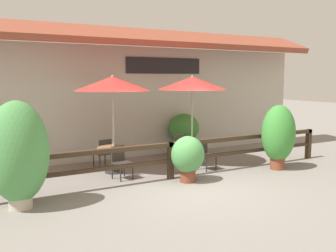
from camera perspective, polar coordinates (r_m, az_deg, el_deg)
name	(u,v)px	position (r m, az deg, el deg)	size (l,w,h in m)	color
ground_plane	(192,189)	(8.92, 3.72, -9.56)	(60.00, 60.00, 0.00)	gray
building_facade	(124,91)	(12.20, -6.70, 5.28)	(14.28, 1.49, 4.23)	#BCB7A8
patio_railing	(170,152)	(9.63, 0.37, -4.03)	(10.40, 0.14, 0.95)	#3D2D1E
patio_umbrella_near	(112,84)	(10.20, -8.47, 6.38)	(2.04, 2.04, 2.67)	#B7B2A8
dining_table_near	(114,152)	(10.39, -8.27, -3.99)	(0.91, 0.91, 0.71)	olive
chair_near_streetside	(121,161)	(9.77, -7.20, -5.27)	(0.50, 0.50, 0.84)	#332D28
chair_near_wallside	(103,152)	(11.02, -9.81, -3.89)	(0.49, 0.49, 0.84)	#332D28
patio_umbrella_middle	(192,83)	(11.08, 3.73, 6.52)	(2.04, 2.04, 2.67)	#B7B2A8
dining_table_middle	(192,146)	(11.26, 3.65, -3.05)	(0.91, 0.91, 0.71)	olive
chair_middle_streetside	(205,153)	(10.70, 5.67, -4.14)	(0.49, 0.49, 0.84)	#332D28
chair_middle_wallside	(179,146)	(11.85, 1.67, -2.99)	(0.48, 0.48, 0.84)	#332D28
potted_plant_small_flowering	(278,135)	(11.04, 16.48, -1.26)	(0.99, 0.89, 1.85)	brown
potted_plant_corner_fern	(18,153)	(7.92, -21.89, -3.89)	(1.20, 1.08, 2.16)	#B7AD99
potted_plant_entrance_palm	(188,156)	(9.35, 3.04, -4.61)	(0.86, 0.77, 1.16)	brown
potted_plant_tall_tropical	(184,129)	(12.69, 2.43, -0.48)	(1.06, 0.95, 1.40)	#B7AD99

